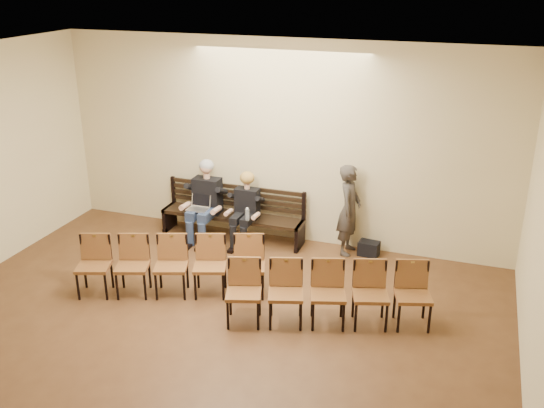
{
  "coord_description": "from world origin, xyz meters",
  "views": [
    {
      "loc": [
        3.16,
        -4.48,
        4.56
      ],
      "look_at": [
        0.18,
        4.05,
        1.0
      ],
      "focal_mm": 40.0,
      "sensor_mm": 36.0,
      "label": 1
    }
  ],
  "objects_px": {
    "seated_man": "(205,199)",
    "seated_woman": "(245,212)",
    "laptop": "(198,211)",
    "passerby": "(350,203)",
    "bench": "(232,226)",
    "chair_row_front": "(171,267)",
    "water_bottle": "(247,221)",
    "chair_row_back": "(328,295)",
    "bag": "(369,248)"
  },
  "relations": [
    {
      "from": "seated_woman",
      "to": "water_bottle",
      "type": "distance_m",
      "value": 0.34
    },
    {
      "from": "passerby",
      "to": "chair_row_back",
      "type": "bearing_deg",
      "value": -173.15
    },
    {
      "from": "seated_man",
      "to": "laptop",
      "type": "bearing_deg",
      "value": -102.46
    },
    {
      "from": "water_bottle",
      "to": "chair_row_back",
      "type": "distance_m",
      "value": 2.55
    },
    {
      "from": "laptop",
      "to": "bag",
      "type": "height_order",
      "value": "laptop"
    },
    {
      "from": "bench",
      "to": "seated_woman",
      "type": "xyz_separation_m",
      "value": [
        0.3,
        -0.12,
        0.36
      ]
    },
    {
      "from": "water_bottle",
      "to": "seated_man",
      "type": "bearing_deg",
      "value": 161.9
    },
    {
      "from": "water_bottle",
      "to": "bag",
      "type": "bearing_deg",
      "value": 14.65
    },
    {
      "from": "bench",
      "to": "chair_row_back",
      "type": "relative_size",
      "value": 0.95
    },
    {
      "from": "passerby",
      "to": "chair_row_front",
      "type": "distance_m",
      "value": 3.14
    },
    {
      "from": "seated_man",
      "to": "chair_row_front",
      "type": "xyz_separation_m",
      "value": [
        0.39,
        -2.02,
        -0.27
      ]
    },
    {
      "from": "laptop",
      "to": "passerby",
      "type": "relative_size",
      "value": 0.2
    },
    {
      "from": "water_bottle",
      "to": "laptop",
      "type": "bearing_deg",
      "value": 174.97
    },
    {
      "from": "laptop",
      "to": "bag",
      "type": "distance_m",
      "value": 3.02
    },
    {
      "from": "chair_row_back",
      "to": "seated_woman",
      "type": "bearing_deg",
      "value": 116.91
    },
    {
      "from": "water_bottle",
      "to": "chair_row_front",
      "type": "distance_m",
      "value": 1.81
    },
    {
      "from": "passerby",
      "to": "seated_woman",
      "type": "bearing_deg",
      "value": 98.18
    },
    {
      "from": "bag",
      "to": "chair_row_front",
      "type": "xyz_separation_m",
      "value": [
        -2.52,
        -2.24,
        0.32
      ]
    },
    {
      "from": "bench",
      "to": "bag",
      "type": "distance_m",
      "value": 2.45
    },
    {
      "from": "water_bottle",
      "to": "bench",
      "type": "bearing_deg",
      "value": 137.5
    },
    {
      "from": "seated_woman",
      "to": "laptop",
      "type": "distance_m",
      "value": 0.84
    },
    {
      "from": "seated_man",
      "to": "water_bottle",
      "type": "relative_size",
      "value": 6.35
    },
    {
      "from": "seated_man",
      "to": "passerby",
      "type": "distance_m",
      "value": 2.55
    },
    {
      "from": "seated_woman",
      "to": "water_bottle",
      "type": "height_order",
      "value": "seated_woman"
    },
    {
      "from": "bag",
      "to": "passerby",
      "type": "relative_size",
      "value": 0.19
    },
    {
      "from": "bag",
      "to": "laptop",
      "type": "bearing_deg",
      "value": -171.62
    },
    {
      "from": "chair_row_front",
      "to": "bag",
      "type": "bearing_deg",
      "value": 22.65
    },
    {
      "from": "seated_man",
      "to": "bag",
      "type": "height_order",
      "value": "seated_man"
    },
    {
      "from": "seated_man",
      "to": "chair_row_back",
      "type": "distance_m",
      "value": 3.45
    },
    {
      "from": "seated_man",
      "to": "chair_row_back",
      "type": "xyz_separation_m",
      "value": [
        2.76,
        -2.05,
        -0.28
      ]
    },
    {
      "from": "laptop",
      "to": "passerby",
      "type": "height_order",
      "value": "passerby"
    },
    {
      "from": "water_bottle",
      "to": "chair_row_back",
      "type": "relative_size",
      "value": 0.08
    },
    {
      "from": "water_bottle",
      "to": "bag",
      "type": "distance_m",
      "value": 2.1
    },
    {
      "from": "bag",
      "to": "seated_man",
      "type": "bearing_deg",
      "value": -175.67
    },
    {
      "from": "water_bottle",
      "to": "passerby",
      "type": "bearing_deg",
      "value": 17.78
    },
    {
      "from": "water_bottle",
      "to": "chair_row_back",
      "type": "bearing_deg",
      "value": -43.51
    },
    {
      "from": "passerby",
      "to": "chair_row_front",
      "type": "xyz_separation_m",
      "value": [
        -2.15,
        -2.24,
        -0.45
      ]
    },
    {
      "from": "passerby",
      "to": "bench",
      "type": "bearing_deg",
      "value": 93.87
    },
    {
      "from": "bag",
      "to": "bench",
      "type": "bearing_deg",
      "value": -177.66
    },
    {
      "from": "laptop",
      "to": "passerby",
      "type": "bearing_deg",
      "value": -3.89
    },
    {
      "from": "bag",
      "to": "chair_row_back",
      "type": "height_order",
      "value": "chair_row_back"
    },
    {
      "from": "bench",
      "to": "chair_row_front",
      "type": "bearing_deg",
      "value": -91.9
    },
    {
      "from": "bench",
      "to": "chair_row_front",
      "type": "distance_m",
      "value": 2.16
    },
    {
      "from": "seated_woman",
      "to": "water_bottle",
      "type": "relative_size",
      "value": 5.16
    },
    {
      "from": "seated_woman",
      "to": "bag",
      "type": "distance_m",
      "value": 2.2
    },
    {
      "from": "bench",
      "to": "water_bottle",
      "type": "relative_size",
      "value": 11.44
    },
    {
      "from": "seated_man",
      "to": "seated_woman",
      "type": "relative_size",
      "value": 1.23
    },
    {
      "from": "seated_woman",
      "to": "water_bottle",
      "type": "xyz_separation_m",
      "value": [
        0.16,
        -0.3,
        -0.02
      ]
    },
    {
      "from": "bench",
      "to": "chair_row_front",
      "type": "height_order",
      "value": "chair_row_front"
    },
    {
      "from": "laptop",
      "to": "seated_man",
      "type": "bearing_deg",
      "value": 64.1
    }
  ]
}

